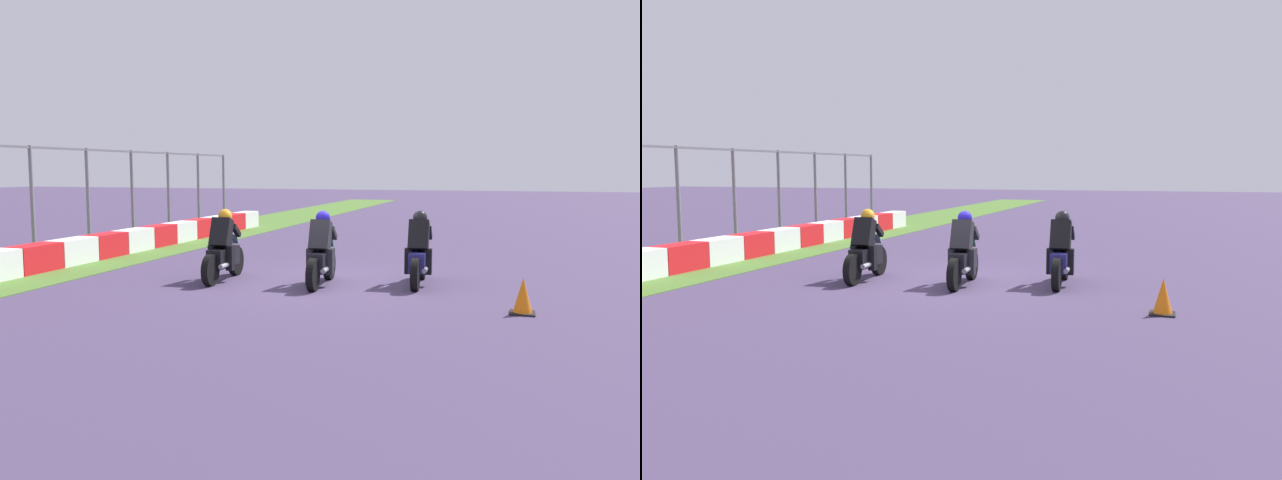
# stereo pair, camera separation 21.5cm
# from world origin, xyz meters

# --- Properties ---
(ground_plane) EXTENTS (120.00, 120.00, 0.00)m
(ground_plane) POSITION_xyz_m (0.00, 0.00, 0.00)
(ground_plane) COLOR #453857
(grass_verge) EXTENTS (72.00, 3.53, 0.02)m
(grass_verge) POSITION_xyz_m (0.00, 6.89, 0.01)
(grass_verge) COLOR #4C752D
(grass_verge) RESTS_ON ground_plane
(track_barrier) EXTENTS (23.82, 0.60, 0.64)m
(track_barrier) POSITION_xyz_m (0.00, 6.65, 0.32)
(track_barrier) COLOR red
(track_barrier) RESTS_ON ground_plane
(rider_lane_a) EXTENTS (2.04, 0.55, 1.51)m
(rider_lane_a) POSITION_xyz_m (0.36, -1.97, 0.62)
(rider_lane_a) COLOR black
(rider_lane_a) RESTS_ON ground_plane
(rider_lane_b) EXTENTS (2.04, 0.55, 1.51)m
(rider_lane_b) POSITION_xyz_m (-0.26, -0.08, 0.62)
(rider_lane_b) COLOR black
(rider_lane_b) RESTS_ON ground_plane
(rider_lane_c) EXTENTS (2.04, 0.55, 1.51)m
(rider_lane_c) POSITION_xyz_m (-0.33, 2.07, 0.62)
(rider_lane_c) COLOR black
(rider_lane_c) RESTS_ON ground_plane
(traffic_cone) EXTENTS (0.40, 0.40, 0.60)m
(traffic_cone) POSITION_xyz_m (-1.84, -3.99, 0.28)
(traffic_cone) COLOR black
(traffic_cone) RESTS_ON ground_plane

